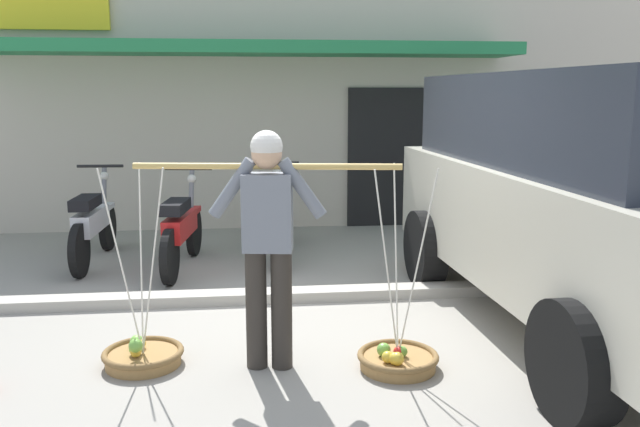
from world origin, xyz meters
TOP-DOWN VIEW (x-y plane):
  - ground_plane at (0.00, 0.00)m, footprint 90.00×90.00m
  - sidewalk_curb at (0.00, 0.70)m, footprint 20.00×0.24m
  - fruit_vendor at (-0.25, -0.81)m, footprint 1.82×0.31m
  - fruit_basket_left_side at (-1.16, -0.67)m, footprint 0.58×0.58m
  - fruit_basket_right_side at (0.65, -0.95)m, footprint 0.58×0.58m
  - motorcycle_nearest_shop at (-2.14, 2.32)m, footprint 0.54×1.82m
  - motorcycle_second_in_row at (-1.11, 1.93)m, footprint 0.54×1.82m
  - motorcycle_third_in_row at (-0.03, 2.43)m, footprint 0.54×1.82m
  - parked_truck at (2.41, -0.29)m, footprint 2.27×4.86m
  - storefront_building at (-0.33, 6.59)m, footprint 13.00×6.00m
  - wooden_crate at (1.70, 1.83)m, footprint 0.44×0.36m

SIDE VIEW (x-z plane):
  - ground_plane at x=0.00m, z-range 0.00..0.00m
  - sidewalk_curb at x=0.00m, z-range 0.00..0.10m
  - fruit_basket_right_side at x=0.65m, z-range -0.65..0.80m
  - fruit_basket_left_side at x=-1.16m, z-range -0.65..0.81m
  - wooden_crate at x=1.70m, z-range 0.00..0.32m
  - motorcycle_nearest_shop at x=-2.14m, z-range -0.09..1.00m
  - motorcycle_second_in_row at x=-1.11m, z-range -0.09..1.00m
  - motorcycle_third_in_row at x=-0.03m, z-range -0.09..1.00m
  - fruit_vendor at x=-0.25m, z-range 0.13..1.83m
  - parked_truck at x=2.41m, z-range 0.08..2.18m
  - storefront_building at x=-0.33m, z-range 0.00..4.20m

